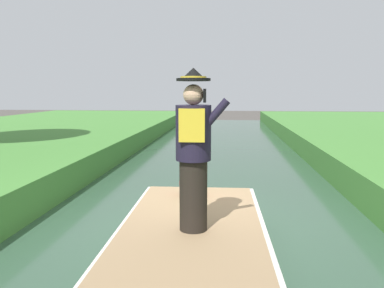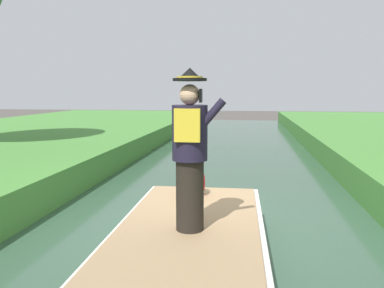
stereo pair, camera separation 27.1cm
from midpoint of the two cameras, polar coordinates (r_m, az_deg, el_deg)
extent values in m
plane|color=#4C4742|center=(6.39, 2.90, -13.39)|extent=(80.00, 80.00, 0.00)
cube|color=#33513D|center=(6.37, 2.90, -12.98)|extent=(5.74, 48.00, 0.10)
cube|color=silver|center=(4.82, 1.12, -15.77)|extent=(1.89, 4.24, 0.56)
cube|color=#997A56|center=(4.71, 1.13, -12.37)|extent=(1.74, 3.90, 0.05)
cylinder|color=black|center=(4.51, 1.43, -7.49)|extent=(0.32, 0.32, 0.82)
cylinder|color=black|center=(4.37, 1.46, 1.65)|extent=(0.40, 0.40, 0.62)
cube|color=gold|center=(4.18, 1.15, 2.74)|extent=(0.28, 0.06, 0.36)
sphere|color=#DBA884|center=(4.35, 1.48, 7.23)|extent=(0.23, 0.23, 0.23)
cylinder|color=black|center=(4.35, 1.48, 9.40)|extent=(0.38, 0.38, 0.03)
cone|color=black|center=(4.35, 1.49, 10.32)|extent=(0.26, 0.26, 0.12)
cylinder|color=gold|center=(4.35, 1.49, 9.73)|extent=(0.29, 0.29, 0.02)
cylinder|color=black|center=(4.30, 4.32, 3.93)|extent=(0.38, 0.09, 0.43)
cube|color=black|center=(4.28, 3.12, 7.08)|extent=(0.03, 0.08, 0.15)
ellipsoid|color=green|center=(6.01, 1.53, -5.66)|extent=(0.26, 0.32, 0.40)
sphere|color=green|center=(5.92, 1.49, -3.20)|extent=(0.20, 0.20, 0.20)
cone|color=yellow|center=(5.82, 1.38, -3.48)|extent=(0.09, 0.09, 0.09)
ellipsoid|color=red|center=(6.03, 0.20, -5.61)|extent=(0.08, 0.20, 0.32)
ellipsoid|color=red|center=(6.00, 2.86, -5.70)|extent=(0.08, 0.20, 0.32)
camera|label=1|loc=(0.14, -88.49, 0.21)|focal=36.45mm
camera|label=2|loc=(0.14, 91.51, -0.21)|focal=36.45mm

